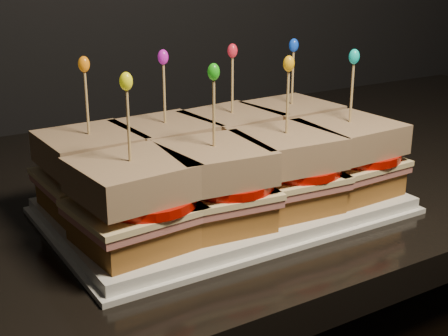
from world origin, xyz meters
TOP-DOWN VIEW (x-y plane):
  - platter at (0.39, 1.53)m, footprint 0.38×0.24m
  - platter_rim at (0.39, 1.53)m, footprint 0.40×0.25m
  - sandwich_0_bread_bot at (0.26, 1.59)m, footprint 0.10×0.10m
  - sandwich_0_ham at (0.26, 1.59)m, footprint 0.11×0.11m
  - sandwich_0_cheese at (0.26, 1.59)m, footprint 0.11×0.11m
  - sandwich_0_tomato at (0.27, 1.58)m, footprint 0.10×0.10m
  - sandwich_0_bread_top at (0.26, 1.59)m, footprint 0.10×0.10m
  - sandwich_0_pick at (0.26, 1.59)m, footprint 0.00×0.00m
  - sandwich_0_frill at (0.26, 1.59)m, footprint 0.01×0.01m
  - sandwich_1_bread_bot at (0.35, 1.59)m, footprint 0.10×0.10m
  - sandwich_1_ham at (0.35, 1.59)m, footprint 0.11×0.11m
  - sandwich_1_cheese at (0.35, 1.59)m, footprint 0.12×0.11m
  - sandwich_1_tomato at (0.36, 1.58)m, footprint 0.10×0.10m
  - sandwich_1_bread_top at (0.35, 1.59)m, footprint 0.11×0.11m
  - sandwich_1_pick at (0.35, 1.59)m, footprint 0.00×0.00m
  - sandwich_1_frill at (0.35, 1.59)m, footprint 0.01×0.01m
  - sandwich_2_bread_bot at (0.44, 1.59)m, footprint 0.11×0.11m
  - sandwich_2_ham at (0.44, 1.59)m, footprint 0.12×0.12m
  - sandwich_2_cheese at (0.44, 1.59)m, footprint 0.12×0.12m
  - sandwich_2_tomato at (0.45, 1.58)m, footprint 0.10×0.10m
  - sandwich_2_bread_top at (0.44, 1.59)m, footprint 0.11×0.11m
  - sandwich_2_pick at (0.44, 1.59)m, footprint 0.00×0.00m
  - sandwich_2_frill at (0.44, 1.59)m, footprint 0.01×0.01m
  - sandwich_3_bread_bot at (0.53, 1.59)m, footprint 0.10×0.10m
  - sandwich_3_ham at (0.53, 1.59)m, footprint 0.11×0.11m
  - sandwich_3_cheese at (0.53, 1.59)m, footprint 0.12×0.11m
  - sandwich_3_tomato at (0.54, 1.58)m, footprint 0.10×0.10m
  - sandwich_3_bread_top at (0.53, 1.59)m, footprint 0.11×0.11m
  - sandwich_3_pick at (0.53, 1.59)m, footprint 0.00×0.00m
  - sandwich_3_frill at (0.53, 1.59)m, footprint 0.01×0.01m
  - sandwich_4_bread_bot at (0.26, 1.48)m, footprint 0.11×0.11m
  - sandwich_4_ham at (0.26, 1.48)m, footprint 0.12×0.11m
  - sandwich_4_cheese at (0.26, 1.48)m, footprint 0.12×0.11m
  - sandwich_4_tomato at (0.27, 1.47)m, footprint 0.10×0.10m
  - sandwich_4_bread_top at (0.26, 1.48)m, footprint 0.11×0.11m
  - sandwich_4_pick at (0.26, 1.48)m, footprint 0.00×0.00m
  - sandwich_4_frill at (0.26, 1.48)m, footprint 0.01×0.01m
  - sandwich_5_bread_bot at (0.35, 1.48)m, footprint 0.11×0.11m
  - sandwich_5_ham at (0.35, 1.48)m, footprint 0.12×0.11m
  - sandwich_5_cheese at (0.35, 1.48)m, footprint 0.12×0.12m
  - sandwich_5_tomato at (0.36, 1.47)m, footprint 0.10×0.10m
  - sandwich_5_bread_top at (0.35, 1.48)m, footprint 0.11×0.11m
  - sandwich_5_pick at (0.35, 1.48)m, footprint 0.00×0.00m
  - sandwich_5_frill at (0.35, 1.48)m, footprint 0.01×0.01m
  - sandwich_6_bread_bot at (0.44, 1.48)m, footprint 0.11×0.11m
  - sandwich_6_ham at (0.44, 1.48)m, footprint 0.12×0.11m
  - sandwich_6_cheese at (0.44, 1.48)m, footprint 0.12×0.11m
  - sandwich_6_tomato at (0.45, 1.47)m, footprint 0.10×0.10m
  - sandwich_6_bread_top at (0.44, 1.48)m, footprint 0.11×0.11m
  - sandwich_6_pick at (0.44, 1.48)m, footprint 0.00×0.00m
  - sandwich_6_frill at (0.44, 1.48)m, footprint 0.01×0.01m
  - sandwich_7_bread_bot at (0.53, 1.48)m, footprint 0.10×0.10m
  - sandwich_7_ham at (0.53, 1.48)m, footprint 0.11×0.11m
  - sandwich_7_cheese at (0.53, 1.48)m, footprint 0.11×0.11m
  - sandwich_7_tomato at (0.54, 1.47)m, footprint 0.10×0.10m
  - sandwich_7_bread_top at (0.53, 1.48)m, footprint 0.10×0.10m
  - sandwich_7_pick at (0.53, 1.48)m, footprint 0.00×0.00m
  - sandwich_7_frill at (0.53, 1.48)m, footprint 0.01×0.01m

SIDE VIEW (x-z plane):
  - platter_rim at x=0.39m, z-range 0.87..0.88m
  - platter at x=0.39m, z-range 0.87..0.89m
  - sandwich_0_bread_bot at x=0.26m, z-range 0.89..0.92m
  - sandwich_1_bread_bot at x=0.35m, z-range 0.89..0.92m
  - sandwich_2_bread_bot at x=0.44m, z-range 0.89..0.92m
  - sandwich_3_bread_bot at x=0.53m, z-range 0.89..0.92m
  - sandwich_4_bread_bot at x=0.26m, z-range 0.89..0.92m
  - sandwich_5_bread_bot at x=0.35m, z-range 0.89..0.92m
  - sandwich_6_bread_bot at x=0.44m, z-range 0.89..0.92m
  - sandwich_7_bread_bot at x=0.53m, z-range 0.89..0.92m
  - sandwich_0_ham at x=0.26m, z-range 0.92..0.93m
  - sandwich_1_ham at x=0.35m, z-range 0.92..0.93m
  - sandwich_2_ham at x=0.44m, z-range 0.92..0.93m
  - sandwich_3_ham at x=0.53m, z-range 0.92..0.93m
  - sandwich_4_ham at x=0.26m, z-range 0.92..0.93m
  - sandwich_5_ham at x=0.35m, z-range 0.92..0.93m
  - sandwich_6_ham at x=0.44m, z-range 0.92..0.93m
  - sandwich_7_ham at x=0.53m, z-range 0.92..0.93m
  - sandwich_0_cheese at x=0.26m, z-range 0.93..0.93m
  - sandwich_1_cheese at x=0.35m, z-range 0.93..0.93m
  - sandwich_2_cheese at x=0.44m, z-range 0.93..0.93m
  - sandwich_3_cheese at x=0.53m, z-range 0.93..0.93m
  - sandwich_4_cheese at x=0.26m, z-range 0.93..0.93m
  - sandwich_5_cheese at x=0.35m, z-range 0.93..0.93m
  - sandwich_6_cheese at x=0.44m, z-range 0.93..0.93m
  - sandwich_7_cheese at x=0.53m, z-range 0.93..0.93m
  - sandwich_0_tomato at x=0.27m, z-range 0.93..0.94m
  - sandwich_1_tomato at x=0.36m, z-range 0.93..0.94m
  - sandwich_2_tomato at x=0.45m, z-range 0.93..0.94m
  - sandwich_3_tomato at x=0.54m, z-range 0.93..0.94m
  - sandwich_4_tomato at x=0.27m, z-range 0.93..0.94m
  - sandwich_5_tomato at x=0.36m, z-range 0.93..0.94m
  - sandwich_6_tomato at x=0.45m, z-range 0.93..0.94m
  - sandwich_7_tomato at x=0.54m, z-range 0.93..0.94m
  - sandwich_0_bread_top at x=0.26m, z-range 0.94..0.97m
  - sandwich_1_bread_top at x=0.35m, z-range 0.94..0.97m
  - sandwich_2_bread_top at x=0.44m, z-range 0.94..0.97m
  - sandwich_3_bread_top at x=0.53m, z-range 0.94..0.97m
  - sandwich_4_bread_top at x=0.26m, z-range 0.94..0.97m
  - sandwich_5_bread_top at x=0.35m, z-range 0.94..0.97m
  - sandwich_6_bread_top at x=0.44m, z-range 0.94..0.97m
  - sandwich_7_bread_top at x=0.53m, z-range 0.94..0.97m
  - sandwich_0_pick at x=0.26m, z-range 0.96..1.05m
  - sandwich_1_pick at x=0.35m, z-range 0.96..1.05m
  - sandwich_2_pick at x=0.44m, z-range 0.96..1.05m
  - sandwich_3_pick at x=0.53m, z-range 0.96..1.05m
  - sandwich_4_pick at x=0.26m, z-range 0.96..1.05m
  - sandwich_5_pick at x=0.35m, z-range 0.96..1.05m
  - sandwich_6_pick at x=0.44m, z-range 0.96..1.05m
  - sandwich_7_pick at x=0.53m, z-range 0.96..1.05m
  - sandwich_0_frill at x=0.26m, z-range 1.04..1.06m
  - sandwich_1_frill at x=0.35m, z-range 1.04..1.06m
  - sandwich_2_frill at x=0.44m, z-range 1.04..1.06m
  - sandwich_3_frill at x=0.53m, z-range 1.04..1.06m
  - sandwich_4_frill at x=0.26m, z-range 1.04..1.06m
  - sandwich_5_frill at x=0.35m, z-range 1.04..1.06m
  - sandwich_6_frill at x=0.44m, z-range 1.04..1.06m
  - sandwich_7_frill at x=0.53m, z-range 1.04..1.06m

